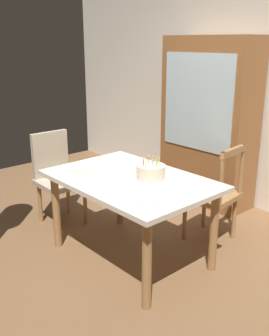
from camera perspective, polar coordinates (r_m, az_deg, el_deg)
ground at (r=3.62m, az=-0.54°, el=-12.68°), size 6.40×6.40×0.00m
back_wall at (r=4.58m, az=17.40°, el=10.33°), size 6.40×0.10×2.60m
dining_table at (r=3.34m, az=-0.57°, el=-3.01°), size 1.41×0.96×0.75m
birthday_cake at (r=3.25m, az=2.40°, el=-0.67°), size 0.28×0.28×0.19m
plate_near_celebrant at (r=3.47m, az=-7.48°, el=-0.54°), size 0.22×0.22×0.01m
plate_far_side at (r=3.49m, az=1.33°, el=-0.28°), size 0.22×0.22×0.01m
plate_near_guest at (r=2.87m, az=1.74°, el=-4.38°), size 0.22×0.22×0.01m
fork_near_celebrant at (r=3.60m, az=-8.84°, el=0.04°), size 0.18×0.06×0.01m
fork_far_side at (r=3.60m, az=-0.45°, el=0.25°), size 0.18×0.02×0.01m
chair_spindle_back at (r=3.79m, az=11.39°, el=-3.88°), size 0.48×0.48×0.95m
chair_upholstered at (r=4.18m, az=-11.21°, el=-0.69°), size 0.46×0.45×0.95m
china_cabinet at (r=4.63m, az=10.64°, el=6.55°), size 1.10×0.45×1.90m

